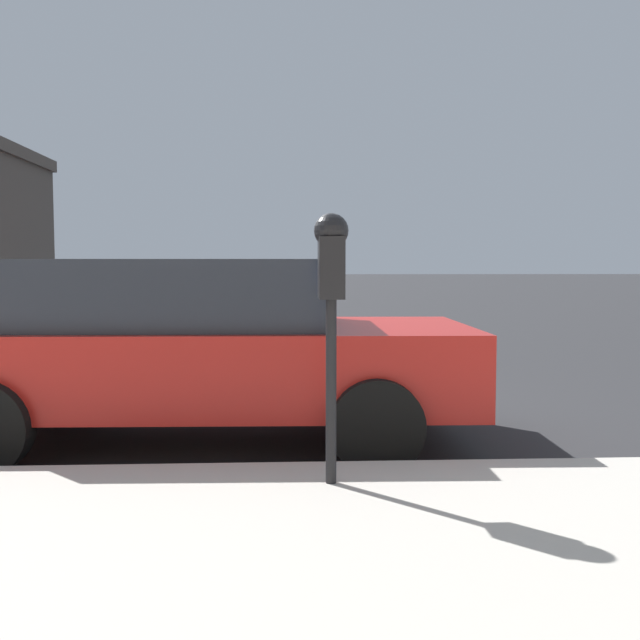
% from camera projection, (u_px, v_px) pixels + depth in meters
% --- Properties ---
extents(ground_plane, '(220.00, 220.00, 0.00)m').
position_uv_depth(ground_plane, '(217.00, 419.00, 6.79)').
color(ground_plane, '#2B2B2D').
extents(parking_meter, '(0.21, 0.19, 1.50)m').
position_uv_depth(parking_meter, '(331.00, 278.00, 4.09)').
color(parking_meter, black).
rests_on(parking_meter, sidewalk).
extents(car_red, '(2.17, 4.26, 1.43)m').
position_uv_depth(car_red, '(193.00, 346.00, 5.87)').
color(car_red, '#B21E19').
rests_on(car_red, ground_plane).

